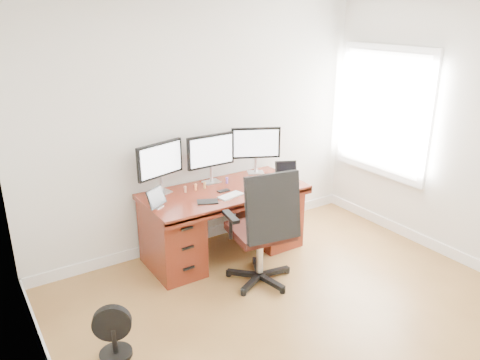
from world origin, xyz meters
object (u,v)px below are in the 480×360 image
desk (223,219)px  monitor_center (211,153)px  keyboard (231,196)px  office_chair (262,247)px  floor_fan (114,333)px

desk → monitor_center: 0.72m
desk → keyboard: bearing=-100.7°
monitor_center → keyboard: 0.57m
desk → monitor_center: size_ratio=3.09×
office_chair → monitor_center: size_ratio=2.14×
desk → floor_fan: 1.81m
monitor_center → keyboard: size_ratio=2.07×
office_chair → desk: bearing=99.5°
monitor_center → desk: bearing=-90.5°
floor_fan → keyboard: bearing=48.8°
floor_fan → keyboard: (1.49, 0.72, 0.55)m
keyboard → desk: bearing=66.3°
floor_fan → monitor_center: size_ratio=0.79×
office_chair → monitor_center: bearing=99.4°
floor_fan → monitor_center: bearing=60.6°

